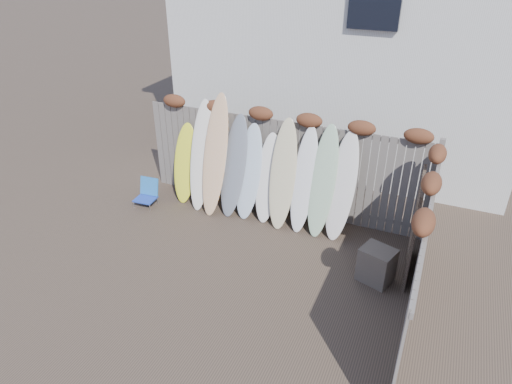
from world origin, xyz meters
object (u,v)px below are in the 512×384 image
at_px(beach_chair, 147,193).
at_px(lattice_panel, 414,228).
at_px(wooden_crate, 377,265).
at_px(surfboard_0, 185,163).

xyz_separation_m(beach_chair, lattice_panel, (5.53, -0.17, 0.64)).
xyz_separation_m(beach_chair, wooden_crate, (5.07, -0.62, 0.05)).
bearing_deg(wooden_crate, lattice_panel, 44.35).
bearing_deg(beach_chair, surfboard_0, 40.39).
height_order(beach_chair, lattice_panel, lattice_panel).
bearing_deg(surfboard_0, lattice_panel, -13.44).
relative_size(beach_chair, wooden_crate, 0.92).
height_order(wooden_crate, surfboard_0, surfboard_0).
bearing_deg(surfboard_0, beach_chair, -144.47).
bearing_deg(beach_chair, wooden_crate, -6.94).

